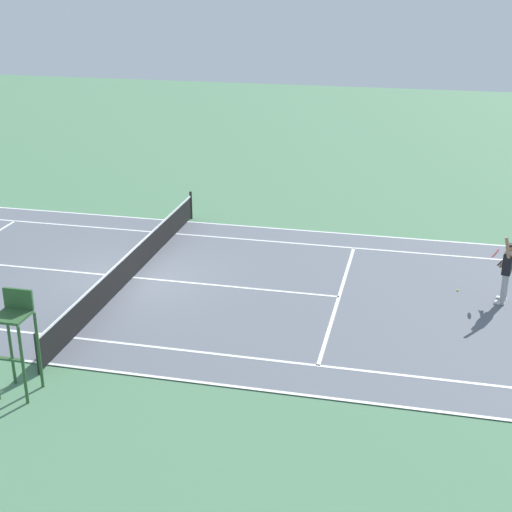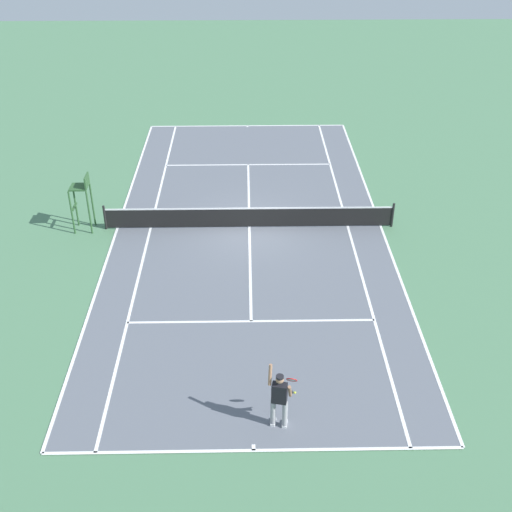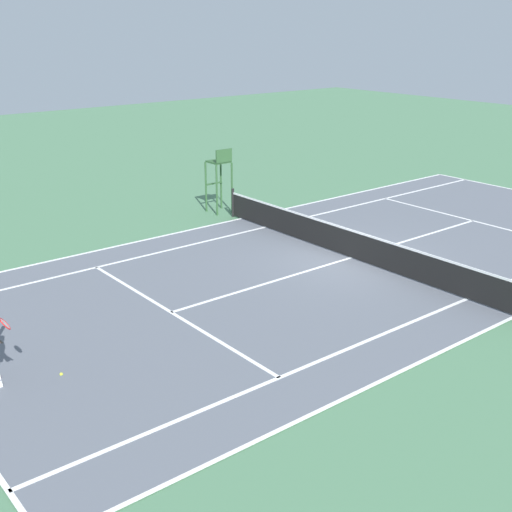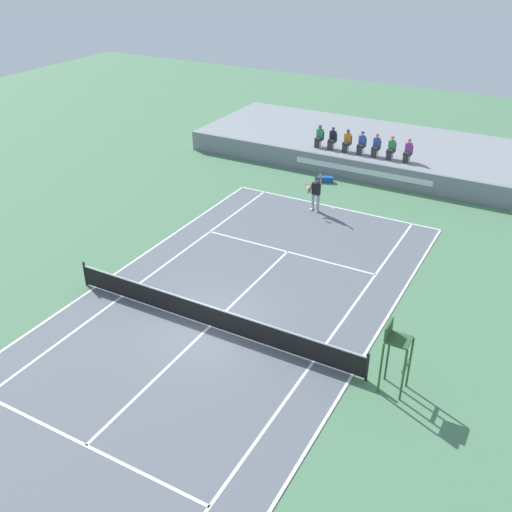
% 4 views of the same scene
% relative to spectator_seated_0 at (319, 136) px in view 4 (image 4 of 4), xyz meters
% --- Properties ---
extents(ground_plane, '(80.00, 80.00, 0.00)m').
position_rel_spectator_seated_0_xyz_m(ground_plane, '(3.23, -17.19, -1.81)').
color(ground_plane, '#4C7A56').
extents(court, '(11.08, 23.88, 0.03)m').
position_rel_spectator_seated_0_xyz_m(court, '(3.23, -17.19, -1.80)').
color(court, slate).
rests_on(court, ground).
extents(net, '(11.98, 0.10, 1.07)m').
position_rel_spectator_seated_0_xyz_m(net, '(3.23, -17.19, -1.29)').
color(net, black).
rests_on(net, ground).
extents(barrier_wall, '(23.09, 0.25, 1.20)m').
position_rel_spectator_seated_0_xyz_m(barrier_wall, '(3.23, -1.18, -1.21)').
color(barrier_wall, gray).
rests_on(barrier_wall, ground).
extents(bleacher_platform, '(23.09, 8.15, 1.20)m').
position_rel_spectator_seated_0_xyz_m(bleacher_platform, '(3.23, 3.02, -1.21)').
color(bleacher_platform, gray).
rests_on(bleacher_platform, ground).
extents(spectator_seated_0, '(0.44, 0.60, 1.27)m').
position_rel_spectator_seated_0_xyz_m(spectator_seated_0, '(0.00, 0.00, 0.00)').
color(spectator_seated_0, '#474C56').
rests_on(spectator_seated_0, bleacher_platform).
extents(spectator_seated_1, '(0.44, 0.60, 1.27)m').
position_rel_spectator_seated_0_xyz_m(spectator_seated_1, '(0.83, 0.00, 0.00)').
color(spectator_seated_1, '#474C56').
rests_on(spectator_seated_1, bleacher_platform).
extents(spectator_seated_2, '(0.44, 0.60, 1.27)m').
position_rel_spectator_seated_0_xyz_m(spectator_seated_2, '(1.76, 0.00, 0.00)').
color(spectator_seated_2, '#474C56').
rests_on(spectator_seated_2, bleacher_platform).
extents(spectator_seated_3, '(0.44, 0.60, 1.27)m').
position_rel_spectator_seated_0_xyz_m(spectator_seated_3, '(2.65, 0.00, 0.00)').
color(spectator_seated_3, '#474C56').
rests_on(spectator_seated_3, bleacher_platform).
extents(spectator_seated_4, '(0.44, 0.60, 1.27)m').
position_rel_spectator_seated_0_xyz_m(spectator_seated_4, '(3.53, 0.00, 0.00)').
color(spectator_seated_4, '#474C56').
rests_on(spectator_seated_4, bleacher_platform).
extents(spectator_seated_5, '(0.44, 0.60, 1.27)m').
position_rel_spectator_seated_0_xyz_m(spectator_seated_5, '(4.42, 0.00, 0.00)').
color(spectator_seated_5, '#474C56').
rests_on(spectator_seated_5, bleacher_platform).
extents(spectator_seated_6, '(0.44, 0.60, 1.27)m').
position_rel_spectator_seated_0_xyz_m(spectator_seated_6, '(5.38, 0.00, 0.00)').
color(spectator_seated_6, '#474C56').
rests_on(spectator_seated_6, bleacher_platform).
extents(tennis_player, '(0.82, 0.61, 2.08)m').
position_rel_spectator_seated_0_xyz_m(tennis_player, '(2.53, -6.17, -0.81)').
color(tennis_player, '#9E9EA3').
rests_on(tennis_player, ground).
extents(tennis_ball, '(0.07, 0.07, 0.07)m').
position_rel_spectator_seated_0_xyz_m(tennis_ball, '(2.01, -7.40, -1.77)').
color(tennis_ball, '#D1E533').
rests_on(tennis_ball, ground).
extents(umpire_chair, '(0.77, 0.77, 2.44)m').
position_rel_spectator_seated_0_xyz_m(umpire_chair, '(9.97, -17.19, -0.25)').
color(umpire_chair, '#2D562D').
rests_on(umpire_chair, ground).
extents(equipment_bag, '(0.96, 0.60, 0.32)m').
position_rel_spectator_seated_0_xyz_m(equipment_bag, '(1.46, -2.29, -1.65)').
color(equipment_bag, '#194799').
rests_on(equipment_bag, ground).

